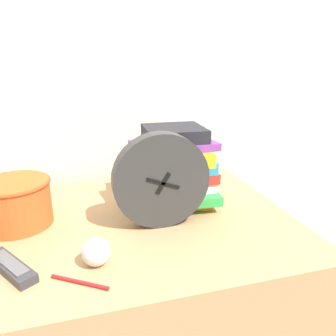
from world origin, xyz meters
TOP-DOWN VIEW (x-y plane):
  - wall_back at (0.00, 0.76)m, footprint 6.00×0.04m
  - desk at (0.00, 0.34)m, footprint 1.04×0.69m
  - desk_clock at (0.14, 0.29)m, footprint 0.26×0.05m
  - book_stack at (0.22, 0.41)m, footprint 0.26×0.22m
  - basket at (-0.24, 0.40)m, footprint 0.19×0.19m
  - tv_remote at (-0.22, 0.18)m, footprint 0.12×0.15m
  - crumpled_paper_ball at (-0.04, 0.15)m, footprint 0.06×0.06m
  - pen at (-0.08, 0.09)m, footprint 0.11×0.08m

SIDE VIEW (x-z plane):
  - desk at x=0.00m, z-range 0.00..0.77m
  - pen at x=-0.08m, z-range 0.77..0.78m
  - tv_remote at x=-0.22m, z-range 0.77..0.79m
  - crumpled_paper_ball at x=-0.04m, z-range 0.77..0.83m
  - basket at x=-0.24m, z-range 0.78..0.90m
  - book_stack at x=0.22m, z-range 0.77..1.01m
  - desk_clock at x=0.14m, z-range 0.77..1.03m
  - wall_back at x=0.00m, z-range 0.00..2.40m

